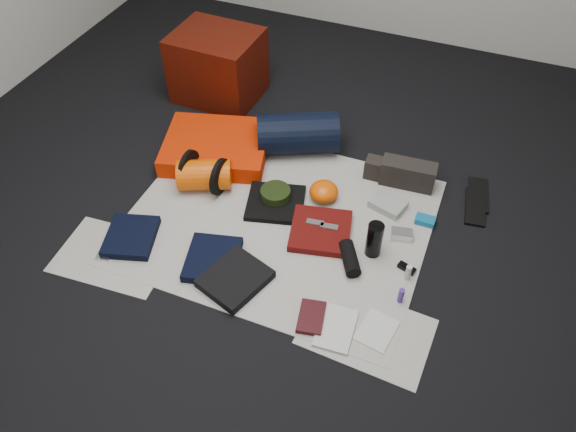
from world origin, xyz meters
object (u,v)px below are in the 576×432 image
at_px(red_cabinet, 218,66).
at_px(paperback_book, 311,317).
at_px(sleeping_pad, 216,147).
at_px(compact_camera, 401,234).
at_px(water_bottle, 374,240).
at_px(stuff_sack, 205,175).
at_px(navy_duffel, 298,134).

bearing_deg(red_cabinet, paperback_book, -48.71).
distance_m(sleeping_pad, compact_camera, 1.25).
bearing_deg(water_bottle, stuff_sack, 173.05).
distance_m(red_cabinet, navy_duffel, 0.81).
distance_m(navy_duffel, water_bottle, 0.92).
height_order(red_cabinet, compact_camera, red_cabinet).
xyz_separation_m(sleeping_pad, water_bottle, (1.11, -0.41, 0.05)).
bearing_deg(paperback_book, sleeping_pad, 125.69).
relative_size(red_cabinet, stuff_sack, 1.81).
distance_m(navy_duffel, paperback_book, 1.25).
distance_m(water_bottle, compact_camera, 0.21).
xyz_separation_m(stuff_sack, paperback_book, (0.88, -0.63, -0.08)).
height_order(sleeping_pad, compact_camera, sleeping_pad).
height_order(red_cabinet, water_bottle, red_cabinet).
relative_size(sleeping_pad, compact_camera, 5.54).
height_order(sleeping_pad, stuff_sack, stuff_sack).
bearing_deg(paperback_book, red_cabinet, 118.53).
bearing_deg(sleeping_pad, stuff_sack, -75.49).
bearing_deg(compact_camera, sleeping_pad, 156.62).
xyz_separation_m(stuff_sack, compact_camera, (1.15, 0.03, -0.07)).
height_order(red_cabinet, stuff_sack, red_cabinet).
distance_m(stuff_sack, paperback_book, 1.09).
height_order(red_cabinet, navy_duffel, red_cabinet).
distance_m(sleeping_pad, navy_duffel, 0.51).
height_order(sleeping_pad, water_bottle, water_bottle).
relative_size(sleeping_pad, water_bottle, 2.99).
bearing_deg(navy_duffel, stuff_sack, -152.14).
height_order(red_cabinet, paperback_book, red_cabinet).
relative_size(sleeping_pad, navy_duffel, 1.27).
distance_m(compact_camera, paperback_book, 0.71).
bearing_deg(red_cabinet, stuff_sack, -66.50).
relative_size(stuff_sack, navy_duffel, 0.62).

